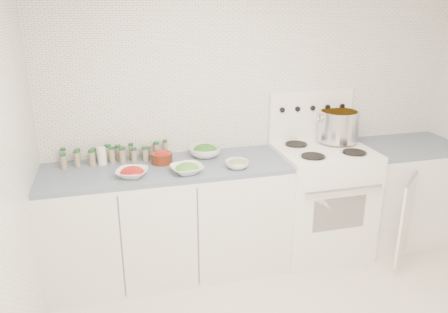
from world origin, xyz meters
TOP-DOWN VIEW (x-y plane):
  - room_walls at (0.00, 0.00)m, footprint 3.54×3.04m
  - counter_left at (-0.82, 1.19)m, footprint 1.85×0.62m
  - stove at (0.48, 1.19)m, footprint 0.76×0.70m
  - counter_right at (1.30, 1.19)m, footprint 0.89×0.89m
  - stock_pot at (0.67, 1.32)m, footprint 0.36×0.34m
  - bowl_tomato at (-1.08, 1.05)m, footprint 0.28×0.28m
  - bowl_snowpea at (-0.70, 1.02)m, footprint 0.26×0.26m
  - bowl_broccoli at (-0.49, 1.34)m, footprint 0.31×0.31m
  - bowl_zucchini at (-0.31, 1.02)m, footprint 0.24×0.24m
  - bowl_pepper at (-0.84, 1.27)m, footprint 0.16×0.16m
  - salt_canister at (-1.29, 1.36)m, footprint 0.08×0.08m
  - tin_can at (-0.94, 1.42)m, footprint 0.11×0.11m
  - spice_cluster at (-1.21, 1.40)m, footprint 0.82×0.16m

SIDE VIEW (x-z plane):
  - counter_right at x=1.30m, z-range 0.00..0.90m
  - counter_left at x=-0.82m, z-range 0.00..0.90m
  - stove at x=0.48m, z-range -0.18..1.18m
  - bowl_tomato at x=-1.08m, z-range 0.89..0.97m
  - bowl_snowpea at x=-0.70m, z-range 0.89..0.97m
  - bowl_zucchini at x=-0.31m, z-range 0.90..0.97m
  - bowl_broccoli at x=-0.49m, z-range 0.90..1.00m
  - bowl_pepper at x=-0.84m, z-range 0.90..1.00m
  - tin_can at x=-0.94m, z-range 0.90..1.01m
  - spice_cluster at x=-1.21m, z-range 0.89..1.03m
  - salt_canister at x=-1.29m, z-range 0.90..1.03m
  - stock_pot at x=0.67m, z-range 0.96..1.22m
  - room_walls at x=0.00m, z-range 0.30..2.82m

